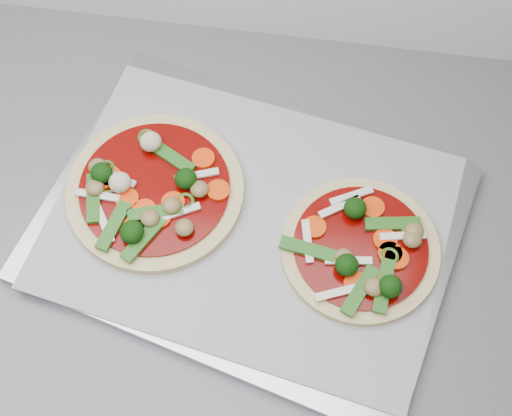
# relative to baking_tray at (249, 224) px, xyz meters

# --- Properties ---
(baking_tray) EXTENTS (0.49, 0.41, 0.01)m
(baking_tray) POSITION_rel_baking_tray_xyz_m (0.00, 0.00, 0.00)
(baking_tray) COLOR #97989D
(baking_tray) RESTS_ON countertop
(parchment) EXTENTS (0.46, 0.37, 0.00)m
(parchment) POSITION_rel_baking_tray_xyz_m (0.00, 0.00, 0.01)
(parchment) COLOR #A3A3A8
(parchment) RESTS_ON baking_tray
(pizza_left) EXTENTS (0.20, 0.20, 0.03)m
(pizza_left) POSITION_rel_baking_tray_xyz_m (-0.11, 0.01, 0.02)
(pizza_left) COLOR tan
(pizza_left) RESTS_ON parchment
(pizza_right) EXTENTS (0.23, 0.23, 0.03)m
(pizza_right) POSITION_rel_baking_tray_xyz_m (0.12, -0.02, 0.02)
(pizza_right) COLOR tan
(pizza_right) RESTS_ON parchment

